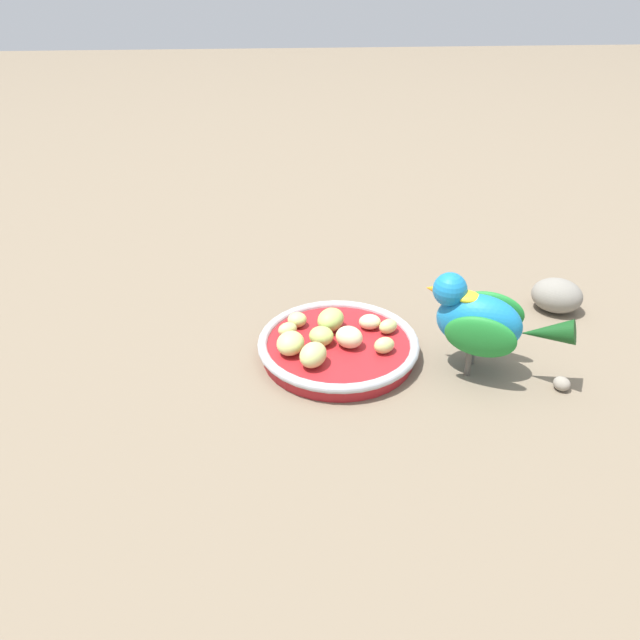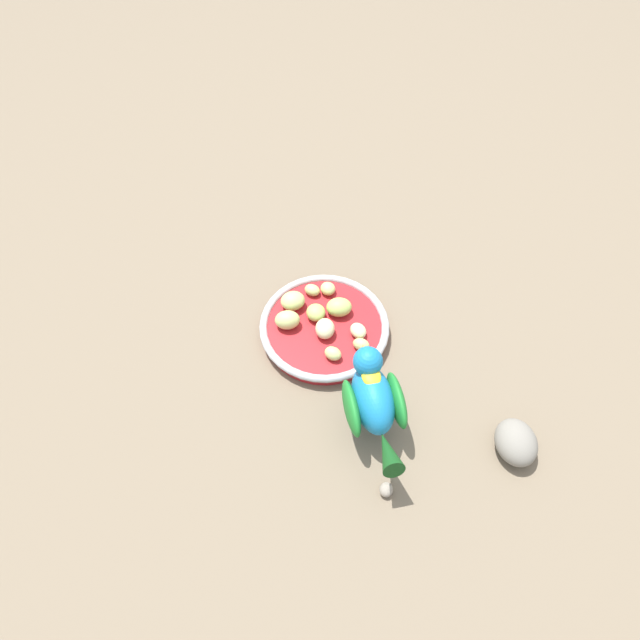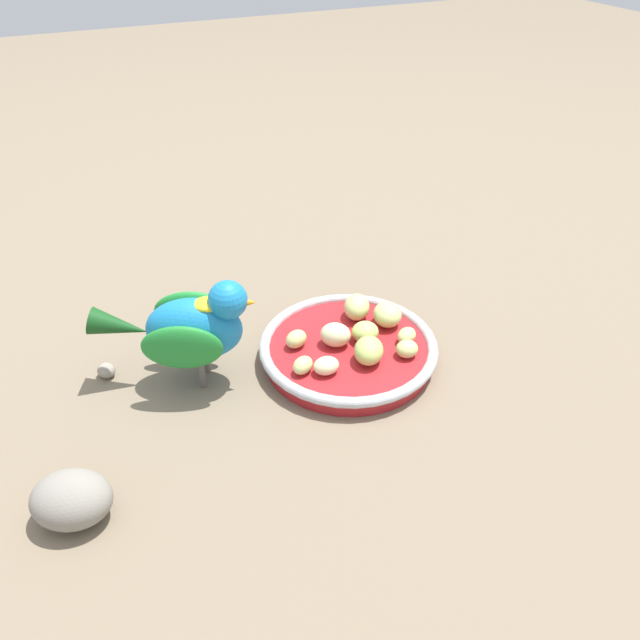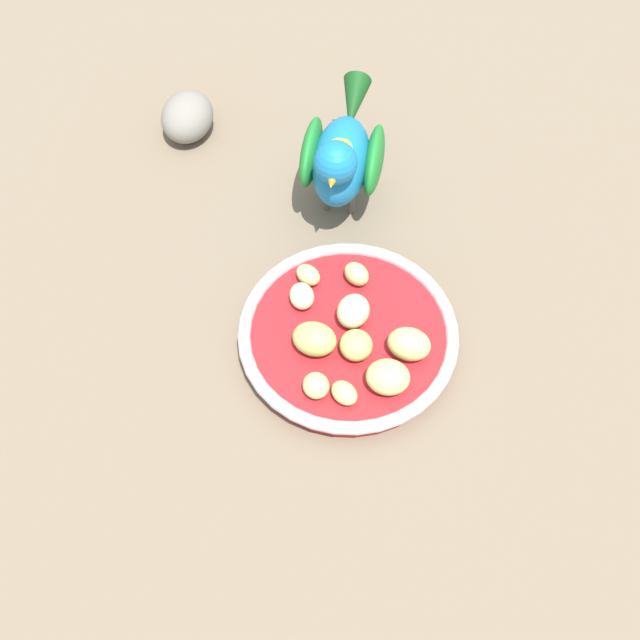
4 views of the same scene
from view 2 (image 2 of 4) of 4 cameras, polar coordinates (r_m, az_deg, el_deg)
name	(u,v)px [view 2 (image 2 of 4)]	position (r m, az deg, el deg)	size (l,w,h in m)	color
ground_plane	(340,332)	(0.95, 1.85, -1.11)	(4.00, 4.00, 0.00)	#756651
feeding_bowl	(324,328)	(0.94, 0.41, -0.74)	(0.20, 0.20, 0.03)	#AD1E23
apple_piece_0	(323,327)	(0.92, 0.31, -0.63)	(0.03, 0.03, 0.03)	beige
apple_piece_1	(358,331)	(0.92, 3.57, -0.99)	(0.03, 0.02, 0.02)	beige
apple_piece_2	(328,289)	(0.97, 0.74, 2.92)	(0.02, 0.02, 0.02)	#C6D17A
apple_piece_3	(339,307)	(0.94, 1.78, 1.20)	(0.04, 0.03, 0.03)	#B2CC66
apple_piece_4	(287,320)	(0.93, -3.04, 0.01)	(0.04, 0.03, 0.03)	#C6D17A
apple_piece_5	(310,291)	(0.96, -0.89, 2.69)	(0.02, 0.02, 0.02)	#C6D17A
apple_piece_6	(361,344)	(0.91, 3.87, -2.25)	(0.03, 0.02, 0.02)	#C6D17A
apple_piece_7	(316,312)	(0.94, -0.39, 0.70)	(0.03, 0.03, 0.02)	#B2CC66
apple_piece_8	(333,354)	(0.90, 1.21, -3.13)	(0.03, 0.02, 0.02)	#C6D17A
apple_piece_9	(293,301)	(0.95, -2.54, 1.79)	(0.04, 0.03, 0.03)	#C6D17A
parrot	(374,400)	(0.81, 4.99, -7.40)	(0.11, 0.17, 0.12)	#59544C
rock_large	(516,442)	(0.88, 17.71, -10.76)	(0.07, 0.06, 0.05)	gray
pebble_0	(386,490)	(0.83, 6.16, -15.37)	(0.02, 0.02, 0.02)	gray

